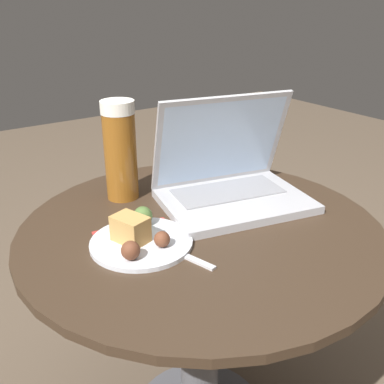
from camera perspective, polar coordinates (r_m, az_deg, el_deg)
The scene contains 6 objects.
table at distance 0.99m, azimuth 1.09°, elevation -11.06°, with size 0.74×0.74×0.55m.
napkin at distance 0.88m, azimuth -7.02°, elevation -5.67°, with size 0.17×0.13×0.00m.
laptop at distance 1.02m, azimuth 4.80°, elevation 1.50°, with size 0.36×0.30×0.24m.
beer_glass at distance 1.02m, azimuth -9.10°, elevation 5.22°, with size 0.07×0.07×0.23m.
snack_plate at distance 0.85m, azimuth -6.73°, elevation -5.69°, with size 0.19×0.19×0.06m.
fork at distance 0.84m, azimuth -2.91°, elevation -7.22°, with size 0.07×0.18×0.00m.
Camera 1 is at (-0.48, -0.66, 0.98)m, focal length 42.00 mm.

